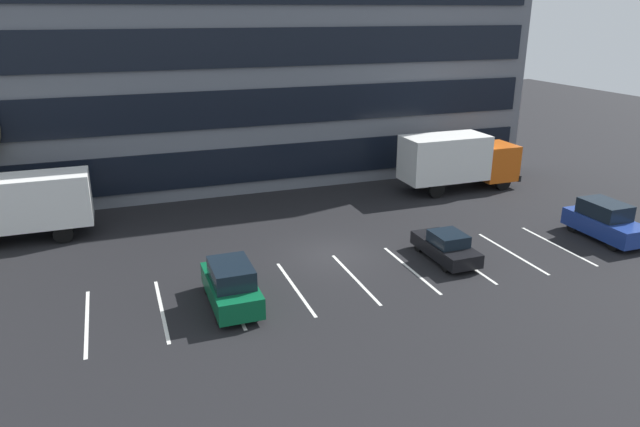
{
  "coord_description": "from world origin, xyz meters",
  "views": [
    {
      "loc": [
        -9.47,
        -24.37,
        11.31
      ],
      "look_at": [
        0.16,
        2.12,
        1.4
      ],
      "focal_mm": 32.53,
      "sensor_mm": 36.0,
      "label": 1
    }
  ],
  "objects_px": {
    "suv_navy": "(605,221)",
    "box_truck_yellow": "(19,205)",
    "suv_forest": "(231,285)",
    "sedan_black": "(446,247)",
    "box_truck_orange": "(458,159)"
  },
  "relations": [
    {
      "from": "suv_forest",
      "to": "sedan_black",
      "type": "bearing_deg",
      "value": 5.61
    },
    {
      "from": "sedan_black",
      "to": "suv_forest",
      "type": "bearing_deg",
      "value": -174.39
    },
    {
      "from": "suv_navy",
      "to": "suv_forest",
      "type": "bearing_deg",
      "value": -178.26
    },
    {
      "from": "box_truck_yellow",
      "to": "sedan_black",
      "type": "bearing_deg",
      "value": -26.47
    },
    {
      "from": "box_truck_yellow",
      "to": "sedan_black",
      "type": "xyz_separation_m",
      "value": [
        19.25,
        -9.59,
        -1.26
      ]
    },
    {
      "from": "box_truck_orange",
      "to": "suv_forest",
      "type": "bearing_deg",
      "value": -148.14
    },
    {
      "from": "suv_forest",
      "to": "suv_navy",
      "type": "xyz_separation_m",
      "value": [
        19.8,
        0.6,
        0.04
      ]
    },
    {
      "from": "sedan_black",
      "to": "box_truck_orange",
      "type": "bearing_deg",
      "value": 55.25
    },
    {
      "from": "suv_forest",
      "to": "suv_navy",
      "type": "height_order",
      "value": "suv_navy"
    },
    {
      "from": "box_truck_orange",
      "to": "suv_navy",
      "type": "relative_size",
      "value": 1.85
    },
    {
      "from": "box_truck_yellow",
      "to": "sedan_black",
      "type": "relative_size",
      "value": 1.88
    },
    {
      "from": "box_truck_yellow",
      "to": "suv_forest",
      "type": "height_order",
      "value": "box_truck_yellow"
    },
    {
      "from": "suv_forest",
      "to": "box_truck_yellow",
      "type": "bearing_deg",
      "value": 129.26
    },
    {
      "from": "suv_navy",
      "to": "box_truck_yellow",
      "type": "bearing_deg",
      "value": 160.62
    },
    {
      "from": "box_truck_orange",
      "to": "suv_forest",
      "type": "relative_size",
      "value": 1.92
    }
  ]
}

